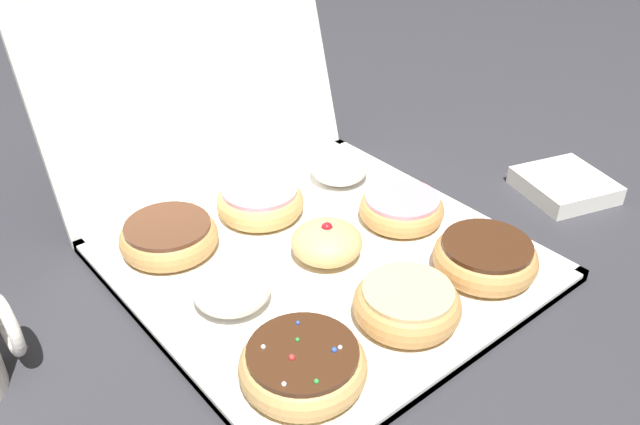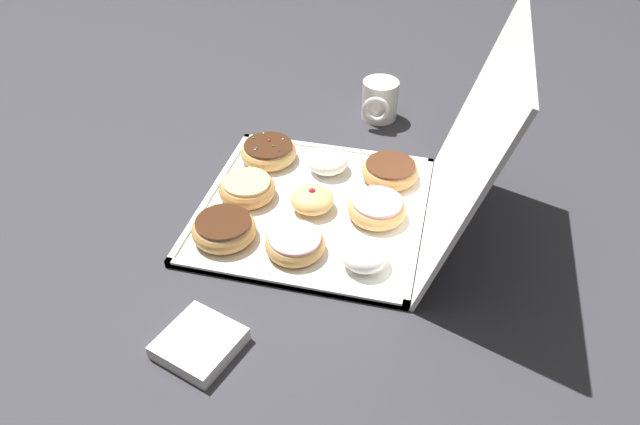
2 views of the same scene
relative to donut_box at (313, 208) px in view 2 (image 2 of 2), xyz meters
name	(u,v)px [view 2 (image 2 of 2)]	position (x,y,z in m)	size (l,w,h in m)	color
ground_plane	(313,211)	(0.00, 0.00, -0.01)	(3.00, 3.00, 0.00)	#333338
donut_box	(313,208)	(0.00, 0.00, 0.00)	(0.44, 0.44, 0.01)	white
box_lid_open	(470,145)	(0.00, 0.28, 0.19)	(0.44, 0.41, 0.01)	white
sprinkle_donut_0	(269,152)	(-0.14, -0.13, 0.03)	(0.12, 0.12, 0.04)	tan
glazed_ring_donut_1	(247,188)	(0.00, -0.14, 0.03)	(0.11, 0.11, 0.04)	tan
chocolate_frosted_donut_2	(224,229)	(0.13, -0.14, 0.03)	(0.12, 0.12, 0.04)	tan
powdered_filled_donut_3	(330,161)	(-0.13, 0.00, 0.03)	(0.09, 0.09, 0.05)	white
jelly_filled_donut_4	(310,199)	(0.01, 0.00, 0.03)	(0.08, 0.08, 0.05)	#E5B770
pink_frosted_donut_5	(298,244)	(0.13, 0.00, 0.02)	(0.11, 0.11, 0.04)	tan
chocolate_frosted_donut_6	(390,171)	(-0.13, 0.13, 0.02)	(0.12, 0.12, 0.04)	tan
pink_frosted_donut_7	(377,210)	(0.00, 0.13, 0.03)	(0.11, 0.11, 0.04)	tan
powdered_filled_donut_8	(365,255)	(0.14, 0.13, 0.03)	(0.08, 0.08, 0.05)	white
coffee_mug	(380,100)	(-0.39, 0.07, 0.04)	(0.11, 0.09, 0.10)	white
napkin_stack	(200,343)	(0.37, -0.09, 0.01)	(0.11, 0.11, 0.03)	white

